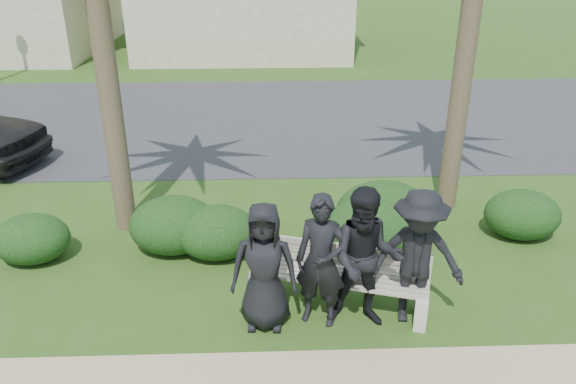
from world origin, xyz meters
name	(u,v)px	position (x,y,z in m)	size (l,w,h in m)	color
ground	(279,300)	(0.00, 0.00, 0.00)	(160.00, 160.00, 0.00)	#2A4E16
asphalt_street	(272,118)	(0.00, 8.00, 0.00)	(160.00, 8.00, 0.01)	#2D2D30
park_bench	(337,282)	(0.74, -0.14, 0.35)	(2.39, 1.14, 0.79)	#A49889
man_a	(264,267)	(-0.18, -0.46, 0.81)	(0.79, 0.52, 1.62)	black
man_b	(321,261)	(0.49, -0.42, 0.85)	(0.62, 0.41, 1.70)	black
man_c	(366,259)	(1.01, -0.49, 0.90)	(0.87, 0.68, 1.80)	black
man_d	(417,258)	(1.63, -0.44, 0.87)	(1.13, 0.65, 1.75)	black
hedge_a	(31,237)	(-3.57, 1.16, 0.36)	(1.10, 0.91, 0.72)	black
hedge_b	(173,223)	(-1.55, 1.40, 0.43)	(1.32, 1.09, 0.86)	black
hedge_c	(216,231)	(-0.89, 1.20, 0.39)	(1.21, 1.00, 0.79)	black
hedge_d	(384,211)	(1.66, 1.59, 0.48)	(1.48, 1.23, 0.97)	black
hedge_e	(370,228)	(1.36, 1.11, 0.45)	(1.38, 1.14, 0.90)	black
hedge_f	(522,213)	(3.86, 1.62, 0.39)	(1.18, 0.98, 0.77)	black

